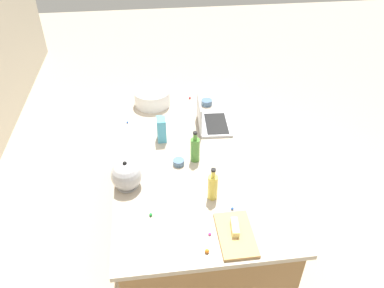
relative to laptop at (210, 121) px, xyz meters
name	(u,v)px	position (x,y,z in m)	size (l,w,h in m)	color
ground_plane	(192,237)	(-0.27, 0.16, -0.95)	(12.00, 12.00, 0.00)	#B7A88E
island_counter	(192,198)	(-0.27, 0.16, -0.50)	(1.84, 1.01, 0.90)	olive
laptop	(210,121)	(0.00, 0.00, 0.00)	(0.32, 0.25, 0.22)	#B7B7BC
mixing_bowl_large	(152,97)	(0.36, 0.40, 0.02)	(0.28, 0.28, 0.12)	white
bottle_oil	(213,186)	(-0.72, 0.10, 0.04)	(0.06, 0.06, 0.21)	#DBC64C
bottle_olive	(195,149)	(-0.37, 0.16, 0.04)	(0.06, 0.06, 0.22)	#4C8C38
kettle	(126,176)	(-0.56, 0.59, 0.03)	(0.21, 0.18, 0.20)	#ADADB2
cutting_board	(236,235)	(-1.01, 0.03, -0.04)	(0.30, 0.18, 0.02)	tan
butter_stick_left	(235,227)	(-0.99, 0.03, -0.01)	(0.11, 0.04, 0.04)	#F4E58C
ramekin_small	(179,162)	(-0.41, 0.27, -0.03)	(0.07, 0.07, 0.04)	slate
ramekin_medium	(207,102)	(0.30, -0.03, -0.03)	(0.09, 0.09, 0.04)	slate
candy_bag	(161,129)	(-0.12, 0.36, 0.04)	(0.09, 0.06, 0.17)	#4CA5CC
candy_0	(232,209)	(-0.83, 0.01, -0.04)	(0.02, 0.02, 0.02)	blue
candy_1	(207,251)	(-1.10, 0.20, -0.04)	(0.02, 0.02, 0.02)	orange
candy_2	(151,215)	(-0.82, 0.46, -0.04)	(0.02, 0.02, 0.02)	green
candy_3	(190,98)	(0.41, 0.10, -0.04)	(0.02, 0.02, 0.02)	red
candy_4	(127,122)	(0.11, 0.60, -0.04)	(0.01, 0.01, 0.01)	blue
candy_5	(209,234)	(-0.99, 0.17, -0.04)	(0.01, 0.01, 0.01)	#CC3399
candy_6	(161,97)	(0.45, 0.33, -0.04)	(0.02, 0.02, 0.02)	red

